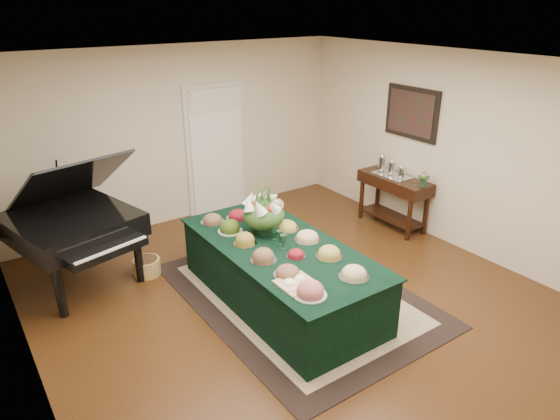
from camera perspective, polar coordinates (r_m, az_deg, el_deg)
ground at (r=6.01m, az=1.66°, el=-10.19°), size 6.00×6.00×0.00m
area_rug at (r=6.10m, az=1.95°, el=-9.55°), size 2.33×3.26×0.01m
kitchen_doorway at (r=8.19m, az=-7.28°, el=6.75°), size 1.05×0.07×2.10m
buffet_table at (r=5.81m, az=0.05°, el=-7.23°), size 1.26×2.65×0.72m
food_platters at (r=5.66m, az=-0.43°, el=-3.46°), size 1.03×2.31×0.12m
cutting_board at (r=4.91m, az=1.85°, el=-8.10°), size 0.35×0.35×0.10m
green_goblets at (r=5.63m, az=-0.14°, el=-3.13°), size 0.12×0.33×0.18m
floral_centerpiece at (r=5.80m, az=-1.89°, el=0.00°), size 0.51×0.51×0.51m
grand_piano at (r=6.48m, az=-22.58°, el=-1.42°), size 1.63×1.81×1.63m
wicker_basket at (r=6.68m, az=-14.97°, el=-6.29°), size 0.35×0.35×0.22m
mahogany_sideboard at (r=7.81m, az=12.91°, el=2.41°), size 0.45×1.18×0.80m
tea_service at (r=7.78m, az=12.54°, el=4.73°), size 0.34×0.58×0.30m
pink_bouquet at (r=7.38m, az=16.12°, el=3.66°), size 0.18×0.18×0.23m
wall_painting at (r=7.67m, az=14.81°, el=10.67°), size 0.05×0.95×0.75m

